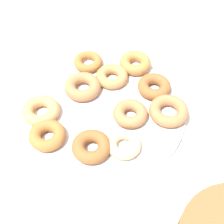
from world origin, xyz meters
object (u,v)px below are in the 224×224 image
object	(u,v)px
donut_7	(47,135)
donut_10	(125,145)
donut_0	(135,63)
donut_8	(130,113)
donut_1	(91,147)
donut_5	(154,86)
donut_plate	(108,112)
donut_9	(41,111)
donut_6	(112,76)
donut_2	(83,87)
donut_4	(169,111)
donut_3	(88,62)

from	to	relation	value
donut_7	donut_10	xyz separation A→B (m)	(-0.16, 0.08, -0.00)
donut_0	donut_8	world-z (taller)	same
donut_1	donut_5	world-z (taller)	same
donut_plate	donut_9	xyz separation A→B (m)	(0.16, -0.04, 0.02)
donut_5	donut_6	world-z (taller)	donut_5
donut_plate	donut_2	xyz separation A→B (m)	(0.04, -0.08, 0.02)
donut_4	donut_6	distance (m)	0.18
donut_3	donut_5	distance (m)	0.20
donut_plate	donut_1	xyz separation A→B (m)	(0.07, 0.09, 0.02)
donut_1	donut_6	distance (m)	0.22
donut_1	donut_7	xyz separation A→B (m)	(0.09, -0.06, -0.00)
donut_plate	donut_2	bearing A→B (deg)	-64.49
donut_0	donut_8	distance (m)	0.17
donut_3	donut_4	world-z (taller)	donut_4
donut_7	donut_6	bearing A→B (deg)	-147.06
donut_3	donut_7	world-z (taller)	donut_7
donut_7	donut_10	world-z (taller)	donut_7
donut_6	donut_10	bearing A→B (deg)	78.67
donut_2	donut_7	xyz separation A→B (m)	(0.12, 0.12, -0.00)
donut_0	donut_10	bearing A→B (deg)	63.39
donut_0	donut_1	size ratio (longest dim) A/B	0.99
donut_plate	donut_3	xyz separation A→B (m)	(-0.00, -0.17, 0.02)
donut_8	donut_9	xyz separation A→B (m)	(0.20, -0.08, 0.00)
donut_3	donut_7	distance (m)	0.26
donut_10	donut_7	bearing A→B (deg)	-26.40
donut_0	donut_7	world-z (taller)	same
donut_1	donut_3	bearing A→B (deg)	-105.09
donut_0	donut_8	xyz separation A→B (m)	(0.08, 0.16, -0.00)
donut_1	donut_5	bearing A→B (deg)	-149.40
donut_1	donut_2	world-z (taller)	same
donut_4	donut_plate	bearing A→B (deg)	-23.74
donut_7	donut_10	bearing A→B (deg)	153.60
donut_0	donut_3	size ratio (longest dim) A/B	1.10
donut_plate	donut_4	bearing A→B (deg)	156.26
donut_8	donut_10	distance (m)	0.09
donut_9	donut_plate	bearing A→B (deg)	165.25
donut_plate	donut_0	bearing A→B (deg)	-134.36
donut_4	donut_5	size ratio (longest dim) A/B	1.12
donut_5	donut_0	bearing A→B (deg)	-81.84
donut_1	donut_8	bearing A→B (deg)	-152.82
donut_3	donut_5	bearing A→B (deg)	132.03
donut_8	donut_9	bearing A→B (deg)	-21.27
donut_5	donut_8	distance (m)	0.11
donut_7	donut_8	world-z (taller)	same
donut_plate	donut_6	world-z (taller)	donut_6
donut_2	donut_7	world-z (taller)	donut_2
donut_3	donut_10	bearing A→B (deg)	90.09
donut_2	donut_7	size ratio (longest dim) A/B	1.11
donut_1	donut_2	xyz separation A→B (m)	(-0.03, -0.18, 0.00)
donut_1	donut_9	distance (m)	0.16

